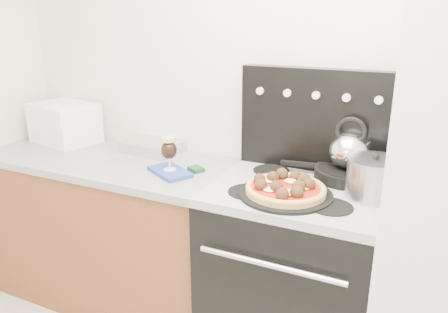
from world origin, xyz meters
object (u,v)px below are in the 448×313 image
Objects in this scene: pizza_pan at (285,194)px; stock_pot at (373,179)px; stove_body at (293,279)px; pizza at (286,187)px; beer_glass at (169,153)px; tea_kettle at (349,147)px; toaster_oven at (65,123)px; skillet at (347,174)px; oven_mitt at (170,172)px; base_cabinet at (114,232)px.

pizza_pan is 1.81× the size of stock_pot.
pizza reaches higher than stove_body.
beer_glass reaches higher than pizza.
toaster_oven is at bearing -171.05° from tea_kettle.
beer_glass is 0.86m from tea_kettle.
beer_glass is 0.43× the size of pizza_pan.
pizza is at bearing -5.48° from beer_glass.
toaster_oven is 2.21× the size of beer_glass.
tea_kettle reaches higher than stock_pot.
beer_glass is at bearing -1.24° from toaster_oven.
pizza is 0.37m from skillet.
stove_body is 5.09× the size of beer_glass.
pizza_pan is 1.33× the size of skillet.
pizza_pan is at bearing -5.48° from beer_glass.
oven_mitt is at bearing -163.28° from skillet.
pizza_pan is 1.18× the size of pizza.
pizza is (0.62, -0.06, -0.05)m from beer_glass.
pizza reaches higher than pizza_pan.
base_cabinet is at bearing -179.90° from stock_pot.
skillet is at bearing 16.72° from beer_glass.
beer_glass is 0.84× the size of tea_kettle.
beer_glass reaches higher than stock_pot.
base_cabinet is at bearing -5.29° from toaster_oven.
tea_kettle is at bearing 47.38° from stove_body.
pizza_pan is at bearing 2.01° from toaster_oven.
oven_mitt is (0.46, -0.08, 0.48)m from base_cabinet.
toaster_oven is 0.92m from beer_glass.
pizza_pan is (1.08, -0.14, 0.50)m from base_cabinet.
skillet is at bearing 47.38° from stove_body.
base_cabinet is 3.80× the size of toaster_oven.
tea_kettle is 0.92× the size of stock_pot.
tea_kettle reaches higher than pizza_pan.
pizza is at bearing -7.23° from base_cabinet.
skillet is (0.18, 0.19, 0.51)m from stove_body.
stock_pot is at bearing 22.57° from pizza_pan.
toaster_oven reaches higher than skillet.
stove_body is 0.86m from beer_glass.
stove_body is at bearing -132.62° from skillet.
base_cabinet is 1.45m from tea_kettle.
toaster_oven is 1.86m from stock_pot.
skillet is (1.28, 0.17, 0.52)m from base_cabinet.
beer_glass is at bearing -163.28° from skillet.
tea_kettle is at bearing 56.69° from pizza_pan.
pizza is at bearing -115.44° from tea_kettle.
stock_pot is at bearing 22.57° from pizza.
base_cabinet is 1.21m from pizza.
pizza is at bearing -123.31° from skillet.
base_cabinet is at bearing 178.70° from stove_body.
stove_body is 2.18× the size of pizza_pan.
skillet reaches higher than stove_body.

